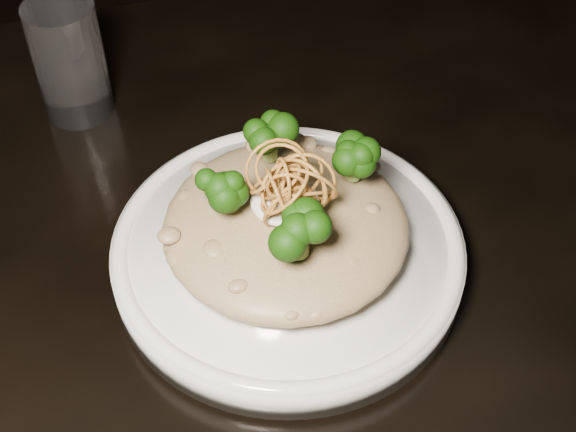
# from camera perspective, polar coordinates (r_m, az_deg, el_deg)

# --- Properties ---
(table) EXTENTS (1.10, 0.80, 0.75)m
(table) POSITION_cam_1_polar(r_m,az_deg,el_deg) (0.67, -2.64, -9.15)
(table) COLOR black
(table) RESTS_ON ground
(plate) EXTENTS (0.26, 0.26, 0.03)m
(plate) POSITION_cam_1_polar(r_m,az_deg,el_deg) (0.60, 0.00, -2.73)
(plate) COLOR white
(plate) RESTS_ON table
(risotto) EXTENTS (0.18, 0.18, 0.04)m
(risotto) POSITION_cam_1_polar(r_m,az_deg,el_deg) (0.57, -0.16, -0.68)
(risotto) COLOR brown
(risotto) RESTS_ON plate
(broccoli) EXTENTS (0.13, 0.13, 0.05)m
(broccoli) POSITION_cam_1_polar(r_m,az_deg,el_deg) (0.55, -0.00, 2.88)
(broccoli) COLOR black
(broccoli) RESTS_ON risotto
(cheese) EXTENTS (0.05, 0.05, 0.01)m
(cheese) POSITION_cam_1_polar(r_m,az_deg,el_deg) (0.55, -0.22, 1.08)
(cheese) COLOR white
(cheese) RESTS_ON risotto
(shallots) EXTENTS (0.05, 0.05, 0.03)m
(shallots) POSITION_cam_1_polar(r_m,az_deg,el_deg) (0.53, 0.08, 2.80)
(shallots) COLOR brown
(shallots) RESTS_ON cheese
(drinking_glass) EXTENTS (0.08, 0.08, 0.11)m
(drinking_glass) POSITION_cam_1_polar(r_m,az_deg,el_deg) (0.73, -15.26, 10.61)
(drinking_glass) COLOR white
(drinking_glass) RESTS_ON table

